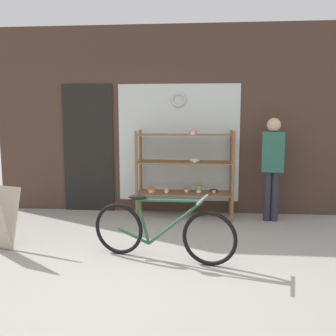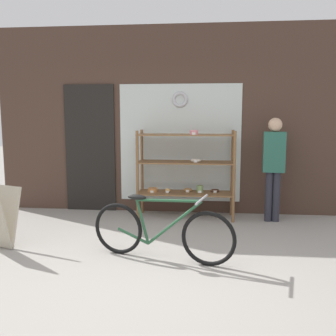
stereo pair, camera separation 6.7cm
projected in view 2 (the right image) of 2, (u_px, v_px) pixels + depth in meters
ground_plane at (140, 280)px, 3.66m from camera, size 30.00×30.00×0.00m
storefront_facade at (166, 123)px, 6.11m from camera, size 5.70×0.13×3.03m
display_case at (186, 167)px, 5.81m from camera, size 1.50×0.46×1.38m
bicycle at (161, 231)px, 4.15m from camera, size 1.63×0.55×0.73m
pedestrian at (274, 162)px, 5.58m from camera, size 0.34×0.21×1.56m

